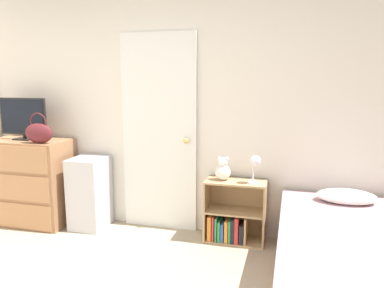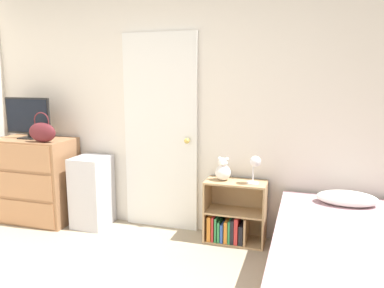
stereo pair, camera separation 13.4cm
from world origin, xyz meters
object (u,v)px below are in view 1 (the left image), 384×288
handbag (39,133)px  storage_bin (90,193)px  teddy_bear (223,170)px  bed (355,266)px  dresser (31,181)px  desk_lamp (255,164)px  bookshelf (232,218)px  tv (23,118)px

handbag → storage_bin: size_ratio=0.42×
teddy_bear → storage_bin: bearing=-178.0°
handbag → bed: (2.94, -0.52, -0.76)m
dresser → teddy_bear: (2.09, 0.10, 0.24)m
desk_lamp → bed: size_ratio=0.14×
storage_bin → bookshelf: (1.51, 0.05, -0.15)m
storage_bin → desk_lamp: 1.77m
tv → teddy_bear: 2.19m
desk_lamp → teddy_bear: bearing=172.3°
tv → storage_bin: (0.73, 0.04, -0.77)m
bed → dresser: bearing=168.2°
tv → bookshelf: size_ratio=0.91×
desk_lamp → bed: desk_lamp is taller
tv → handbag: (0.30, -0.15, -0.12)m
handbag → tv: bearing=152.9°
desk_lamp → tv: bearing=-178.9°
bookshelf → bed: bearing=-37.3°
bookshelf → desk_lamp: 0.60m
teddy_bear → bed: 1.41m
tv → bed: bearing=-11.8°
storage_bin → bookshelf: size_ratio=1.24×
teddy_bear → desk_lamp: bearing=-7.7°
storage_bin → teddy_bear: (1.41, 0.05, 0.33)m
tv → bookshelf: (2.24, 0.09, -0.92)m
handbag → teddy_bear: 1.88m
tv → desk_lamp: 2.47m
handbag → bookshelf: bearing=7.1°
teddy_bear → bed: bearing=-34.8°
handbag → teddy_bear: handbag is taller
bookshelf → handbag: bearing=-172.9°
bookshelf → desk_lamp: (0.21, -0.04, 0.56)m
bookshelf → tv: bearing=-177.8°
bookshelf → bed: (1.00, -0.76, 0.03)m
storage_bin → desk_lamp: (1.72, 0.01, 0.42)m
storage_bin → handbag: bearing=-155.9°
desk_lamp → dresser: bearing=-178.7°
handbag → bed: 3.08m
handbag → bed: bearing=-10.1°
tv → bed: tv is taller
handbag → desk_lamp: (2.14, 0.20, -0.24)m
dresser → tv: bearing=169.5°
handbag → bed: handbag is taller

